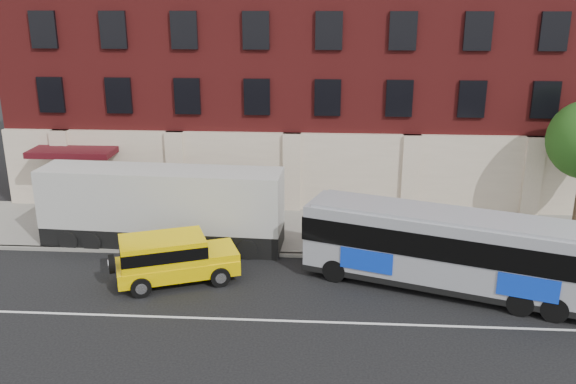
# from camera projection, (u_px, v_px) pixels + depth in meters

# --- Properties ---
(ground) EXTENTS (120.00, 120.00, 0.00)m
(ground) POSITION_uv_depth(u_px,v_px,m) (272.00, 328.00, 20.75)
(ground) COLOR black
(ground) RESTS_ON ground
(sidewalk) EXTENTS (60.00, 6.00, 0.15)m
(sidewalk) POSITION_uv_depth(u_px,v_px,m) (288.00, 229.00, 29.28)
(sidewalk) COLOR gray
(sidewalk) RESTS_ON ground
(kerb) EXTENTS (60.00, 0.25, 0.15)m
(kerb) POSITION_uv_depth(u_px,v_px,m) (284.00, 255.00, 26.43)
(kerb) COLOR gray
(kerb) RESTS_ON ground
(lane_line) EXTENTS (60.00, 0.12, 0.01)m
(lane_line) POSITION_uv_depth(u_px,v_px,m) (273.00, 320.00, 21.22)
(lane_line) COLOR silver
(lane_line) RESTS_ON ground
(building) EXTENTS (30.00, 12.10, 15.00)m
(building) POSITION_uv_depth(u_px,v_px,m) (297.00, 54.00, 34.49)
(building) COLOR maroon
(building) RESTS_ON sidewalk
(sign_pole) EXTENTS (0.30, 0.20, 2.50)m
(sign_pole) POSITION_uv_depth(u_px,v_px,m) (90.00, 219.00, 26.66)
(sign_pole) COLOR slate
(sign_pole) RESTS_ON ground
(city_bus) EXTENTS (11.38, 5.98, 3.08)m
(city_bus) POSITION_uv_depth(u_px,v_px,m) (452.00, 249.00, 22.96)
(city_bus) COLOR #90929A
(city_bus) RESTS_ON ground
(yellow_suv) EXTENTS (5.04, 3.47, 1.88)m
(yellow_suv) POSITION_uv_depth(u_px,v_px,m) (171.00, 256.00, 23.78)
(yellow_suv) COLOR #FFD300
(yellow_suv) RESTS_ON ground
(shipping_container) EXTENTS (10.77, 2.78, 3.56)m
(shipping_container) POSITION_uv_depth(u_px,v_px,m) (162.00, 208.00, 27.09)
(shipping_container) COLOR black
(shipping_container) RESTS_ON ground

